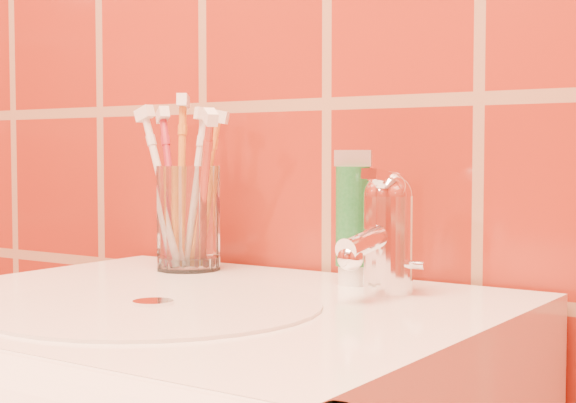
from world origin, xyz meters
The scene contains 9 objects.
glass_tumbler centered at (-0.14, 1.12, 0.91)m, with size 0.07×0.07×0.12m, color white.
toothpaste_tube centered at (0.08, 1.12, 0.92)m, with size 0.04×0.04×0.14m.
faucet centered at (0.14, 1.09, 0.91)m, with size 0.05×0.11×0.12m.
toothbrush_0 centered at (-0.12, 1.13, 0.94)m, with size 0.06×0.04×0.19m, color orange, non-canonical shape.
toothbrush_1 centered at (-0.17, 1.11, 0.94)m, with size 0.09×0.03×0.20m, color silver, non-canonical shape.
toothbrush_2 centered at (-0.10, 1.10, 0.94)m, with size 0.08×0.06×0.19m, color #A23222, non-canonical shape.
toothbrush_3 centered at (-0.15, 1.12, 0.95)m, with size 0.04×0.05×0.21m, color orange, non-canonical shape.
toothbrush_4 centered at (-0.14, 1.13, 0.94)m, with size 0.04×0.05×0.20m, color white, non-canonical shape.
toothbrush_5 centered at (-0.17, 1.13, 0.94)m, with size 0.09×0.07×0.20m, color #AE253B, non-canonical shape.
Camera 1 is at (0.53, 0.34, 0.99)m, focal length 55.00 mm.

